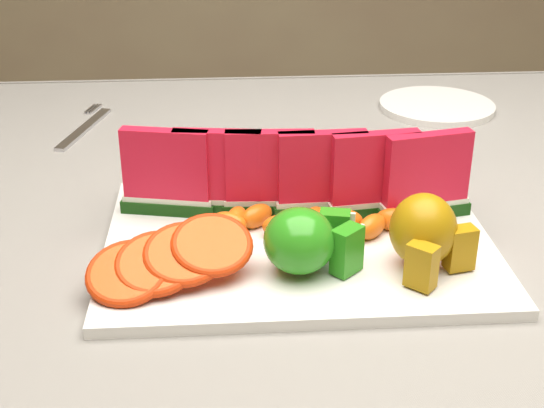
% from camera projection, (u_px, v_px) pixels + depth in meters
% --- Properties ---
extents(table, '(1.40, 0.90, 0.75)m').
position_uv_depth(table, '(307.00, 279.00, 0.94)').
color(table, '#482819').
rests_on(table, ground).
extents(tablecloth, '(1.53, 1.03, 0.20)m').
position_uv_depth(tablecloth, '(308.00, 235.00, 0.91)').
color(tablecloth, gray).
rests_on(tablecloth, table).
extents(platter, '(0.40, 0.30, 0.01)m').
position_uv_depth(platter, '(298.00, 242.00, 0.79)').
color(platter, silver).
rests_on(platter, tablecloth).
extents(apple_cluster, '(0.11, 0.09, 0.06)m').
position_uv_depth(apple_cluster, '(307.00, 241.00, 0.72)').
color(apple_cluster, '#2F920E').
rests_on(apple_cluster, platter).
extents(pear_cluster, '(0.09, 0.10, 0.07)m').
position_uv_depth(pear_cluster, '(425.00, 233.00, 0.72)').
color(pear_cluster, '#AC8615').
rests_on(pear_cluster, platter).
extents(side_plate, '(0.24, 0.24, 0.01)m').
position_uv_depth(side_plate, '(437.00, 106.00, 1.19)').
color(side_plate, silver).
rests_on(side_plate, tablecloth).
extents(fork, '(0.06, 0.19, 0.00)m').
position_uv_depth(fork, '(85.00, 127.00, 1.12)').
color(fork, silver).
rests_on(fork, tablecloth).
extents(watermelon_row, '(0.39, 0.07, 0.10)m').
position_uv_depth(watermelon_row, '(296.00, 176.00, 0.82)').
color(watermelon_row, '#0E340E').
rests_on(watermelon_row, platter).
extents(orange_fan_front, '(0.17, 0.11, 0.05)m').
position_uv_depth(orange_fan_front, '(170.00, 258.00, 0.71)').
color(orange_fan_front, '#D04615').
rests_on(orange_fan_front, platter).
extents(orange_fan_back, '(0.34, 0.12, 0.05)m').
position_uv_depth(orange_fan_back, '(300.00, 168.00, 0.90)').
color(orange_fan_back, '#D04615').
rests_on(orange_fan_back, platter).
extents(tangerine_segments, '(0.22, 0.07, 0.03)m').
position_uv_depth(tangerine_segments, '(306.00, 222.00, 0.80)').
color(tangerine_segments, '#D66300').
rests_on(tangerine_segments, platter).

